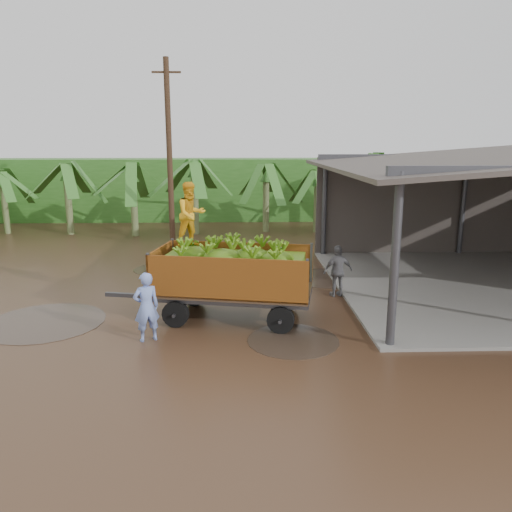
{
  "coord_description": "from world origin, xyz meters",
  "views": [
    {
      "loc": [
        1.88,
        -14.3,
        4.62
      ],
      "look_at": [
        2.31,
        -1.18,
        1.59
      ],
      "focal_mm": 35.0,
      "sensor_mm": 36.0,
      "label": 1
    }
  ],
  "objects_px": {
    "man_blue": "(146,307)",
    "banana_trailer": "(232,272)",
    "man_grey": "(338,271)",
    "utility_pole": "(169,155)"
  },
  "relations": [
    {
      "from": "banana_trailer",
      "to": "utility_pole",
      "type": "height_order",
      "value": "utility_pole"
    },
    {
      "from": "banana_trailer",
      "to": "utility_pole",
      "type": "xyz_separation_m",
      "value": [
        -2.77,
        9.14,
        2.79
      ]
    },
    {
      "from": "man_blue",
      "to": "utility_pole",
      "type": "relative_size",
      "value": 0.21
    },
    {
      "from": "banana_trailer",
      "to": "man_grey",
      "type": "distance_m",
      "value": 3.7
    },
    {
      "from": "man_blue",
      "to": "man_grey",
      "type": "xyz_separation_m",
      "value": [
        5.15,
        3.32,
        -0.05
      ]
    },
    {
      "from": "man_grey",
      "to": "utility_pole",
      "type": "relative_size",
      "value": 0.2
    },
    {
      "from": "banana_trailer",
      "to": "man_grey",
      "type": "xyz_separation_m",
      "value": [
        3.17,
        1.85,
        -0.47
      ]
    },
    {
      "from": "man_blue",
      "to": "banana_trailer",
      "type": "bearing_deg",
      "value": -168.26
    },
    {
      "from": "banana_trailer",
      "to": "man_blue",
      "type": "bearing_deg",
      "value": -132.38
    },
    {
      "from": "man_grey",
      "to": "utility_pole",
      "type": "height_order",
      "value": "utility_pole"
    }
  ]
}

